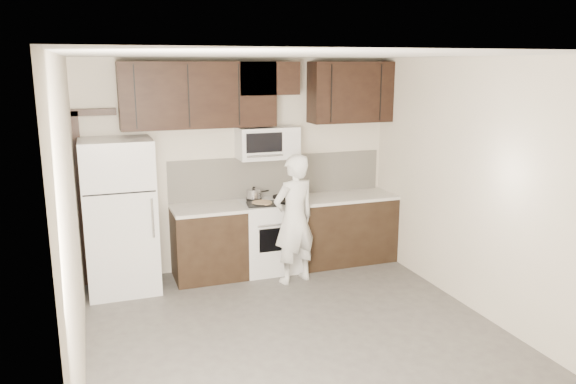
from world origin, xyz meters
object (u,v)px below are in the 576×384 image
microwave (267,143)px  refrigerator (120,216)px  stove (271,235)px  person (294,219)px

microwave → refrigerator: size_ratio=0.42×
stove → refrigerator: (-1.85, -0.05, 0.44)m
microwave → refrigerator: microwave is taller
stove → person: size_ratio=0.59×
stove → refrigerator: 1.90m
microwave → refrigerator: 2.00m
stove → microwave: microwave is taller
refrigerator → person: bearing=-12.5°
stove → microwave: (-0.00, 0.12, 1.19)m
stove → microwave: bearing=90.1°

